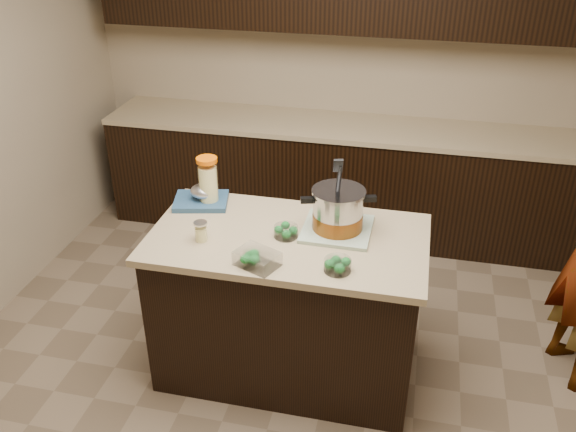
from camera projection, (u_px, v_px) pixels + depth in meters
ground_plane at (288, 365)px, 3.64m from camera, size 4.00×4.00×0.00m
room_shell at (288, 84)px, 2.80m from camera, size 4.04×4.04×2.72m
back_cabinets at (338, 117)px, 4.66m from camera, size 3.60×0.63×2.33m
island at (288, 304)px, 3.42m from camera, size 1.46×0.81×0.90m
dish_towel at (337, 229)px, 3.24m from camera, size 0.36×0.36×0.02m
stock_pot at (338, 212)px, 3.19m from camera, size 0.39×0.35×0.40m
lemonade_pitcher at (208, 183)px, 3.44m from camera, size 0.15×0.15×0.29m
mason_jar at (201, 232)px, 3.14m from camera, size 0.08×0.08×0.12m
broccoli_tub_left at (286, 232)px, 3.18m from camera, size 0.13×0.13×0.06m
broccoli_tub_right at (338, 266)px, 2.90m from camera, size 0.14×0.14×0.06m
broccoli_tub_rect at (257, 259)px, 2.95m from camera, size 0.24×0.21×0.07m
blue_tray at (202, 197)px, 3.50m from camera, size 0.35×0.30×0.11m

